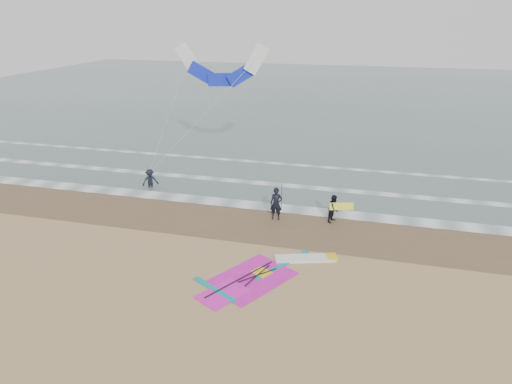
% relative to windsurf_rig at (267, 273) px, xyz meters
% --- Properties ---
extents(ground, '(120.00, 120.00, 0.00)m').
position_rel_windsurf_rig_xyz_m(ground, '(-0.91, -0.97, -0.04)').
color(ground, tan).
rests_on(ground, ground).
extents(sea_water, '(120.00, 80.00, 0.02)m').
position_rel_windsurf_rig_xyz_m(sea_water, '(-0.91, 47.03, -0.03)').
color(sea_water, '#47605E').
rests_on(sea_water, ground).
extents(wet_sand_band, '(120.00, 5.00, 0.01)m').
position_rel_windsurf_rig_xyz_m(wet_sand_band, '(-0.91, 5.03, -0.03)').
color(wet_sand_band, brown).
rests_on(wet_sand_band, ground).
extents(foam_waterline, '(120.00, 9.15, 0.02)m').
position_rel_windsurf_rig_xyz_m(foam_waterline, '(-0.91, 9.47, -0.01)').
color(foam_waterline, white).
rests_on(foam_waterline, ground).
extents(windsurf_rig, '(5.97, 5.65, 0.14)m').
position_rel_windsurf_rig_xyz_m(windsurf_rig, '(0.00, 0.00, 0.00)').
color(windsurf_rig, white).
rests_on(windsurf_rig, ground).
extents(person_standing, '(0.69, 0.46, 1.86)m').
position_rel_windsurf_rig_xyz_m(person_standing, '(-0.83, 5.70, 0.89)').
color(person_standing, black).
rests_on(person_standing, ground).
extents(person_walking, '(0.84, 0.93, 1.56)m').
position_rel_windsurf_rig_xyz_m(person_walking, '(2.29, 6.22, 0.74)').
color(person_walking, black).
rests_on(person_walking, ground).
extents(person_wading, '(1.21, 1.11, 1.63)m').
position_rel_windsurf_rig_xyz_m(person_wading, '(-9.86, 8.45, 0.78)').
color(person_wading, black).
rests_on(person_wading, ground).
extents(held_pole, '(0.17, 0.86, 1.82)m').
position_rel_windsurf_rig_xyz_m(held_pole, '(-0.53, 5.70, 1.33)').
color(held_pole, black).
rests_on(held_pole, ground).
extents(carried_kiteboard, '(1.30, 0.51, 0.39)m').
position_rel_windsurf_rig_xyz_m(carried_kiteboard, '(2.69, 6.12, 0.95)').
color(carried_kiteboard, yellow).
rests_on(carried_kiteboard, ground).
extents(surf_kite, '(6.85, 4.95, 7.88)m').
position_rel_windsurf_rig_xyz_m(surf_kite, '(-6.28, 13.04, 7.16)').
color(surf_kite, white).
rests_on(surf_kite, ground).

